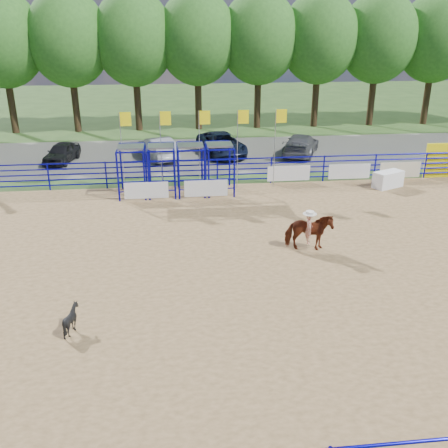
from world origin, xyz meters
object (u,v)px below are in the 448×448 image
Objects in this scene: announcer_table at (388,179)px; calf at (71,319)px; car_a at (62,153)px; car_d at (301,145)px; car_b at (158,148)px; car_c at (222,144)px; horse_and_rider at (309,230)px.

calf is at bearing -140.47° from announcer_table.
car_d is (15.72, 0.18, 0.08)m from car_a.
car_b is at bearing 23.24° from car_d.
car_c is at bearing 16.61° from car_d.
car_a is 10.43m from car_c.
car_a reaches higher than announcer_table.
car_a reaches higher than calf.
car_c reaches higher than car_a.
horse_and_rider reaches higher than announcer_table.
car_b is at bearing -38.23° from calf.
car_b is at bearing 13.18° from car_a.
announcer_table is at bearing -82.18° from calf.
car_b is (6.12, 0.20, 0.09)m from car_a.
announcer_table is 19.12m from calf.
car_c is (6.54, 20.43, 0.31)m from calf.
horse_and_rider is 0.61× the size of car_a.
announcer_table is 11.65m from car_c.
calf is 20.00m from car_a.
car_b is 4.31m from car_c.
car_a is (-3.86, 19.62, 0.20)m from calf.
calf is 0.19× the size of car_b.
car_a is at bearing 129.13° from horse_and_rider.
car_d is at bearing 160.17° from car_b.
car_b is (-6.00, 15.11, -0.13)m from horse_and_rider.
horse_and_rider is 16.26m from car_b.
announcer_table is 0.38× the size of car_b.
car_d is (9.60, -0.03, -0.02)m from car_b.
car_b reaches higher than car_d.
announcer_table is at bearing -10.54° from car_a.
car_c reaches higher than car_b.
calf is 0.17× the size of car_d.
calf is at bearing 82.46° from car_d.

